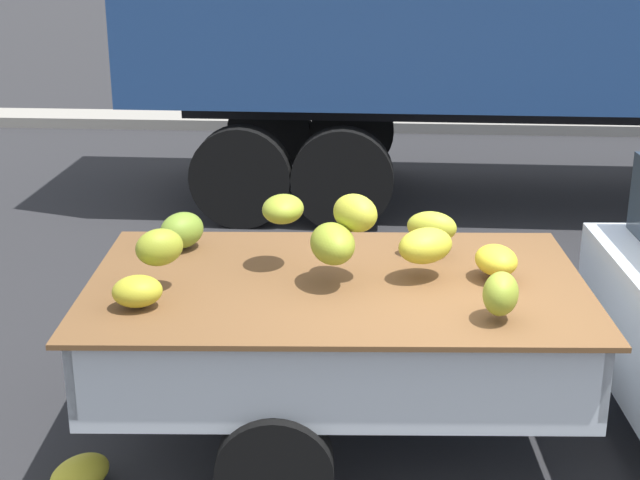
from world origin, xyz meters
name	(u,v)px	position (x,y,z in m)	size (l,w,h in m)	color
ground	(485,462)	(0.00, 0.00, 0.00)	(220.00, 220.00, 0.00)	#28282B
curb_strip	(425,123)	(0.00, 9.54, 0.08)	(80.00, 0.80, 0.16)	gray
fallen_banana_bunch_near_tailgate	(80,474)	(-2.36, -0.44, 0.10)	(0.38, 0.25, 0.20)	gold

